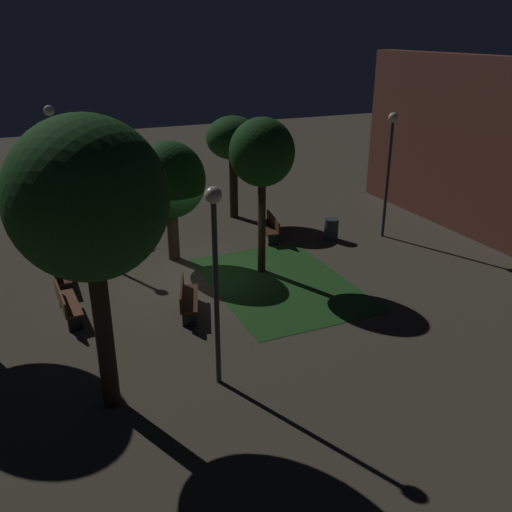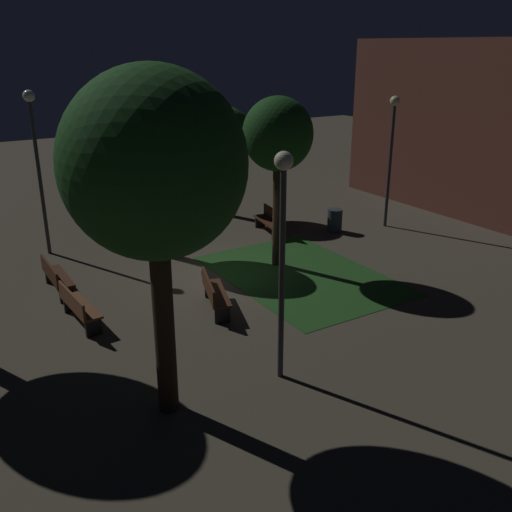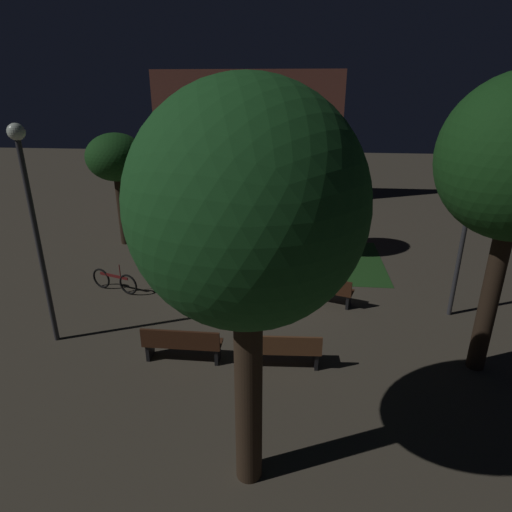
{
  "view_description": "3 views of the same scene",
  "coord_description": "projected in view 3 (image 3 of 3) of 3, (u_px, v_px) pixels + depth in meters",
  "views": [
    {
      "loc": [
        15.9,
        -5.14,
        7.63
      ],
      "look_at": [
        0.75,
        1.43,
        0.78
      ],
      "focal_mm": 38.58,
      "sensor_mm": 36.0,
      "label": 1
    },
    {
      "loc": [
        14.16,
        -7.49,
        6.48
      ],
      "look_at": [
        1.02,
        0.64,
        0.74
      ],
      "focal_mm": 39.93,
      "sensor_mm": 36.0,
      "label": 2
    },
    {
      "loc": [
        1.4,
        -12.69,
        5.92
      ],
      "look_at": [
        0.14,
        -0.33,
        1.0
      ],
      "focal_mm": 30.1,
      "sensor_mm": 36.0,
      "label": 3
    }
  ],
  "objects": [
    {
      "name": "ground_plane",
      "position": [
        253.0,
        280.0,
        14.05
      ],
      "size": [
        60.0,
        60.0,
        0.0
      ],
      "primitive_type": "plane",
      "color": "#4C4438"
    },
    {
      "name": "grass_lawn",
      "position": [
        297.0,
        260.0,
        15.74
      ],
      "size": [
        6.15,
        4.22,
        0.01
      ],
      "primitive_type": "cube",
      "color": "#23511E",
      "rests_on": "ground"
    },
    {
      "name": "bench_lawn_edge",
      "position": [
        182.0,
        343.0,
        9.76
      ],
      "size": [
        1.8,
        0.48,
        0.88
      ],
      "color": "#422314",
      "rests_on": "ground"
    },
    {
      "name": "bench_path_side",
      "position": [
        281.0,
        349.0,
        9.55
      ],
      "size": [
        1.82,
        0.58,
        0.88
      ],
      "color": "brown",
      "rests_on": "ground"
    },
    {
      "name": "bench_front_right",
      "position": [
        321.0,
        288.0,
        12.43
      ],
      "size": [
        1.86,
        1.02,
        0.88
      ],
      "color": "#422314",
      "rests_on": "ground"
    },
    {
      "name": "bench_back_row",
      "position": [
        201.0,
        232.0,
        17.26
      ],
      "size": [
        1.86,
        0.79,
        0.88
      ],
      "color": "#422314",
      "rests_on": "ground"
    },
    {
      "name": "tree_left_canopy",
      "position": [
        268.0,
        148.0,
        14.23
      ],
      "size": [
        2.07,
        2.07,
        5.14
      ],
      "color": "#38281C",
      "rests_on": "ground"
    },
    {
      "name": "tree_back_right",
      "position": [
        116.0,
        159.0,
        16.2
      ],
      "size": [
        2.24,
        2.24,
        4.34
      ],
      "color": "#2D2116",
      "rests_on": "ground"
    },
    {
      "name": "tree_tall_center",
      "position": [
        185.0,
        198.0,
        12.63
      ],
      "size": [
        2.44,
        2.44,
        4.2
      ],
      "color": "#423021",
      "rests_on": "ground"
    },
    {
      "name": "tree_near_wall",
      "position": [
        247.0,
        211.0,
        5.4
      ],
      "size": [
        3.06,
        3.06,
        6.1
      ],
      "color": "#38281C",
      "rests_on": "ground"
    },
    {
      "name": "lamp_post_plaza_west",
      "position": [
        31.0,
        205.0,
        9.5
      ],
      "size": [
        0.36,
        0.36,
        5.22
      ],
      "color": "#333338",
      "rests_on": "ground"
    },
    {
      "name": "lamp_post_path_center",
      "position": [
        251.0,
        148.0,
        19.99
      ],
      "size": [
        0.36,
        0.36,
        4.8
      ],
      "color": "#333338",
      "rests_on": "ground"
    },
    {
      "name": "lamp_post_plaza_east",
      "position": [
        470.0,
        203.0,
        10.81
      ],
      "size": [
        0.36,
        0.36,
        4.69
      ],
      "color": "#333338",
      "rests_on": "ground"
    },
    {
      "name": "trash_bin",
      "position": [
        235.0,
        219.0,
        19.16
      ],
      "size": [
        0.54,
        0.54,
        0.84
      ],
      "primitive_type": "cylinder",
      "color": "#2D3842",
      "rests_on": "ground"
    },
    {
      "name": "bicycle",
      "position": [
        115.0,
        281.0,
        13.21
      ],
      "size": [
        1.65,
        0.61,
        0.93
      ],
      "color": "black",
      "rests_on": "ground"
    },
    {
      "name": "building_wall_backdrop",
      "position": [
        247.0,
        137.0,
        23.14
      ],
      "size": [
        10.05,
        0.8,
        6.74
      ],
      "primitive_type": "cube",
      "color": "brown",
      "rests_on": "ground"
    }
  ]
}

